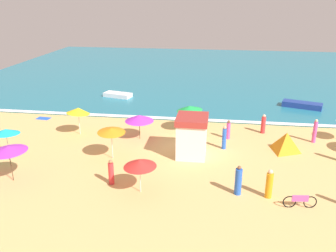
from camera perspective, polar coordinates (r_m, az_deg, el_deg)
ground_plane at (r=26.85m, az=2.05°, el=-3.49°), size 60.00×60.00×0.00m
ocean_water at (r=53.60m, az=5.43°, el=8.60°), size 60.00×44.00×0.10m
wave_breaker_foam at (r=32.66m, az=3.28°, el=1.10°), size 57.00×0.70×0.01m
lifeguard_cabana at (r=25.16m, az=3.79°, el=-1.55°), size 2.17×2.50×2.90m
beach_umbrella_0 at (r=23.48m, az=-24.00°, el=-3.36°), size 2.91×2.91×2.31m
beach_umbrella_1 at (r=24.69m, az=-8.99°, el=-0.67°), size 2.57×2.58×2.32m
beach_umbrella_2 at (r=28.00m, az=-4.58°, el=1.28°), size 2.24×2.25×1.99m
beach_umbrella_3 at (r=26.46m, az=-24.36°, el=-0.79°), size 1.88×1.90×2.35m
beach_umbrella_5 at (r=20.41m, az=-4.49°, el=-5.91°), size 2.67×2.67×2.08m
beach_umbrella_6 at (r=29.61m, az=-14.06°, el=2.38°), size 2.65×2.65×2.37m
beach_umbrella_8 at (r=29.42m, az=3.43°, el=2.83°), size 2.45×2.43×2.30m
beach_tent at (r=27.59m, az=18.25°, el=-2.35°), size 2.52×2.71×1.36m
parked_bicycle at (r=20.85m, az=20.19°, el=-11.13°), size 1.81×0.27×0.76m
beachgoer_0 at (r=20.97m, az=11.09°, el=-8.58°), size 0.47×0.47×1.79m
beachgoer_2 at (r=30.43m, az=14.88°, el=0.25°), size 0.43×0.43×1.60m
beachgoer_3 at (r=21.93m, az=-9.01°, el=-7.32°), size 0.42×0.42×1.60m
beachgoer_5 at (r=29.71m, az=22.27°, el=-0.80°), size 0.37×0.37×1.88m
beachgoer_6 at (r=26.68m, az=8.91°, el=-1.84°), size 0.34×0.34×1.82m
beachgoer_7 at (r=28.65m, az=9.54°, el=-0.61°), size 0.41×0.41×1.54m
beachgoer_10 at (r=21.07m, az=15.76°, el=-8.92°), size 0.51×0.51×1.73m
beach_towel_2 at (r=35.04m, az=-19.16°, el=1.15°), size 1.33×0.91×0.01m
small_boat_0 at (r=40.11m, az=-7.97°, el=4.92°), size 3.25×2.01×0.45m
small_boat_1 at (r=38.33m, az=20.50°, el=3.17°), size 3.95×2.36×0.55m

